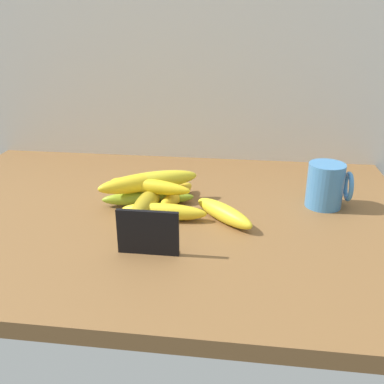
{
  "coord_description": "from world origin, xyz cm",
  "views": [
    {
      "loc": [
        18.58,
        -82.34,
        42.83
      ],
      "look_at": [
        7.9,
        -0.05,
        8.0
      ],
      "focal_mm": 40.23,
      "sensor_mm": 36.0,
      "label": 1
    }
  ],
  "objects_px": {
    "chalkboard_sign": "(148,234)",
    "banana_1": "(224,213)",
    "banana_6": "(149,186)",
    "banana_7": "(153,181)",
    "banana_3": "(148,198)",
    "coffee_mug": "(327,185)",
    "banana_2": "(176,196)",
    "banana_5": "(142,182)",
    "banana_4": "(147,203)",
    "banana_0": "(164,212)"
  },
  "relations": [
    {
      "from": "banana_6",
      "to": "banana_3",
      "type": "bearing_deg",
      "value": 130.26
    },
    {
      "from": "coffee_mug",
      "to": "banana_6",
      "type": "distance_m",
      "value": 0.39
    },
    {
      "from": "banana_3",
      "to": "banana_6",
      "type": "xyz_separation_m",
      "value": [
        0.01,
        -0.01,
        0.03
      ]
    },
    {
      "from": "banana_3",
      "to": "banana_5",
      "type": "bearing_deg",
      "value": 174.18
    },
    {
      "from": "banana_0",
      "to": "banana_2",
      "type": "bearing_deg",
      "value": 82.43
    },
    {
      "from": "banana_3",
      "to": "banana_4",
      "type": "xyz_separation_m",
      "value": [
        0.01,
        -0.04,
        0.01
      ]
    },
    {
      "from": "banana_1",
      "to": "banana_3",
      "type": "distance_m",
      "value": 0.18
    },
    {
      "from": "banana_4",
      "to": "banana_5",
      "type": "height_order",
      "value": "banana_5"
    },
    {
      "from": "banana_0",
      "to": "banana_1",
      "type": "relative_size",
      "value": 1.11
    },
    {
      "from": "banana_3",
      "to": "banana_6",
      "type": "relative_size",
      "value": 1.08
    },
    {
      "from": "banana_1",
      "to": "banana_6",
      "type": "relative_size",
      "value": 0.85
    },
    {
      "from": "banana_5",
      "to": "chalkboard_sign",
      "type": "bearing_deg",
      "value": -73.62
    },
    {
      "from": "coffee_mug",
      "to": "banana_2",
      "type": "relative_size",
      "value": 0.64
    },
    {
      "from": "coffee_mug",
      "to": "banana_2",
      "type": "xyz_separation_m",
      "value": [
        -0.33,
        -0.02,
        -0.03
      ]
    },
    {
      "from": "banana_5",
      "to": "banana_4",
      "type": "bearing_deg",
      "value": -63.13
    },
    {
      "from": "banana_6",
      "to": "banana_7",
      "type": "distance_m",
      "value": 0.02
    },
    {
      "from": "coffee_mug",
      "to": "banana_6",
      "type": "bearing_deg",
      "value": -172.12
    },
    {
      "from": "banana_2",
      "to": "banana_1",
      "type": "bearing_deg",
      "value": -35.37
    },
    {
      "from": "coffee_mug",
      "to": "banana_6",
      "type": "xyz_separation_m",
      "value": [
        -0.38,
        -0.05,
        -0.0
      ]
    },
    {
      "from": "banana_6",
      "to": "banana_7",
      "type": "xyz_separation_m",
      "value": [
        0.0,
        0.02,
        0.0
      ]
    },
    {
      "from": "banana_3",
      "to": "banana_7",
      "type": "height_order",
      "value": "banana_7"
    },
    {
      "from": "banana_0",
      "to": "banana_6",
      "type": "bearing_deg",
      "value": 125.67
    },
    {
      "from": "banana_7",
      "to": "banana_1",
      "type": "bearing_deg",
      "value": -23.68
    },
    {
      "from": "banana_2",
      "to": "banana_6",
      "type": "xyz_separation_m",
      "value": [
        -0.05,
        -0.03,
        0.03
      ]
    },
    {
      "from": "chalkboard_sign",
      "to": "banana_7",
      "type": "xyz_separation_m",
      "value": [
        -0.04,
        0.22,
        0.01
      ]
    },
    {
      "from": "banana_0",
      "to": "banana_1",
      "type": "xyz_separation_m",
      "value": [
        0.12,
        0.01,
        0.0
      ]
    },
    {
      "from": "banana_1",
      "to": "banana_5",
      "type": "bearing_deg",
      "value": 162.44
    },
    {
      "from": "banana_2",
      "to": "banana_6",
      "type": "height_order",
      "value": "banana_6"
    },
    {
      "from": "banana_1",
      "to": "banana_7",
      "type": "xyz_separation_m",
      "value": [
        -0.16,
        0.07,
        0.04
      ]
    },
    {
      "from": "banana_3",
      "to": "banana_7",
      "type": "relative_size",
      "value": 0.98
    },
    {
      "from": "coffee_mug",
      "to": "banana_4",
      "type": "distance_m",
      "value": 0.39
    },
    {
      "from": "banana_3",
      "to": "banana_6",
      "type": "distance_m",
      "value": 0.03
    },
    {
      "from": "banana_6",
      "to": "chalkboard_sign",
      "type": "bearing_deg",
      "value": -78.2
    },
    {
      "from": "chalkboard_sign",
      "to": "banana_1",
      "type": "bearing_deg",
      "value": 49.55
    },
    {
      "from": "banana_4",
      "to": "banana_6",
      "type": "xyz_separation_m",
      "value": [
        -0.0,
        0.03,
        0.03
      ]
    },
    {
      "from": "banana_3",
      "to": "banana_6",
      "type": "bearing_deg",
      "value": -49.74
    },
    {
      "from": "chalkboard_sign",
      "to": "banana_6",
      "type": "height_order",
      "value": "chalkboard_sign"
    },
    {
      "from": "coffee_mug",
      "to": "banana_7",
      "type": "height_order",
      "value": "coffee_mug"
    },
    {
      "from": "banana_1",
      "to": "banana_5",
      "type": "xyz_separation_m",
      "value": [
        -0.18,
        0.06,
        0.03
      ]
    },
    {
      "from": "banana_2",
      "to": "banana_4",
      "type": "distance_m",
      "value": 0.08
    },
    {
      "from": "banana_1",
      "to": "banana_6",
      "type": "bearing_deg",
      "value": 163.04
    },
    {
      "from": "chalkboard_sign",
      "to": "banana_3",
      "type": "xyz_separation_m",
      "value": [
        -0.05,
        0.2,
        -0.02
      ]
    },
    {
      "from": "coffee_mug",
      "to": "banana_5",
      "type": "bearing_deg",
      "value": -173.6
    },
    {
      "from": "banana_3",
      "to": "banana_7",
      "type": "bearing_deg",
      "value": 59.01
    },
    {
      "from": "banana_4",
      "to": "banana_6",
      "type": "distance_m",
      "value": 0.04
    },
    {
      "from": "coffee_mug",
      "to": "banana_4",
      "type": "bearing_deg",
      "value": -167.61
    },
    {
      "from": "banana_5",
      "to": "banana_7",
      "type": "height_order",
      "value": "same"
    },
    {
      "from": "coffee_mug",
      "to": "banana_7",
      "type": "xyz_separation_m",
      "value": [
        -0.38,
        -0.03,
        0.0
      ]
    },
    {
      "from": "banana_0",
      "to": "banana_3",
      "type": "xyz_separation_m",
      "value": [
        -0.05,
        0.07,
        -0.0
      ]
    },
    {
      "from": "banana_4",
      "to": "banana_6",
      "type": "bearing_deg",
      "value": 91.21
    }
  ]
}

